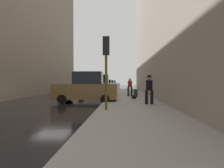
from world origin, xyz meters
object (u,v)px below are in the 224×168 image
pedestrian_with_fedora (149,88)px  parked_red_hatchback (103,86)px  parked_dark_green_sedan (111,84)px  rolling_suitcase (136,93)px  duffel_bag (134,97)px  parked_bronze_suv (86,88)px  parked_white_van (97,86)px  parked_blue_sedan (107,85)px  pedestrian_in_red_jacket (130,86)px  fire_hydrant (114,92)px  parked_gray_coupe (110,85)px  traffic_light (106,57)px

pedestrian_with_fedora → parked_red_hatchback: bearing=107.2°
parked_red_hatchback → parked_dark_green_sedan: size_ratio=1.01×
rolling_suitcase → duffel_bag: bearing=-99.0°
parked_bronze_suv → parked_red_hatchback: parked_bronze_suv is taller
parked_dark_green_sedan → rolling_suitcase: bearing=-81.8°
parked_white_van → parked_dark_green_sedan: size_ratio=1.10×
parked_blue_sedan → pedestrian_with_fedora: bearing=-78.1°
parked_white_van → parked_blue_sedan: (0.00, 12.81, -0.18)m
pedestrian_in_red_jacket → duffel_bag: 2.59m
parked_bronze_suv → rolling_suitcase: parked_bronze_suv is taller
fire_hydrant → pedestrian_with_fedora: pedestrian_with_fedora is taller
parked_bronze_suv → fire_hydrant: (1.80, 4.89, -0.54)m
parked_dark_green_sedan → parked_white_van: bearing=-90.0°
parked_dark_green_sedan → parked_blue_sedan: bearing=-90.0°
parked_bronze_suv → duffel_bag: bearing=21.4°
pedestrian_in_red_jacket → pedestrian_with_fedora: 5.86m
parked_gray_coupe → rolling_suitcase: (3.89, -21.17, -0.36)m
parked_white_van → pedestrian_in_red_jacket: 3.84m
pedestrian_in_red_jacket → parked_bronze_suv: bearing=-131.3°
duffel_bag → parked_bronze_suv: bearing=-158.6°
parked_blue_sedan → fire_hydrant: (1.80, -13.58, -0.35)m
parked_bronze_suv → pedestrian_with_fedora: 4.72m
parked_red_hatchback → duffel_bag: parked_red_hatchback is taller
parked_bronze_suv → traffic_light: (1.85, -4.17, 1.73)m
pedestrian_in_red_jacket → traffic_light: bearing=-100.8°
parked_blue_sedan → parked_dark_green_sedan: 11.80m
traffic_light → duffel_bag: bearing=72.6°
parked_dark_green_sedan → parked_gray_coupe: bearing=-90.0°
parked_blue_sedan → pedestrian_in_red_jacket: pedestrian_in_red_jacket is taller
parked_blue_sedan → pedestrian_in_red_jacket: bearing=-76.9°
pedestrian_in_red_jacket → parked_gray_coupe: bearing=99.4°
fire_hydrant → duffel_bag: (1.80, -3.48, -0.21)m
parked_red_hatchback → parked_gray_coupe: (0.00, 12.39, 0.00)m
duffel_bag → parked_red_hatchback: bearing=108.8°
parked_red_hatchback → parked_blue_sedan: size_ratio=1.00×
rolling_suitcase → duffel_bag: size_ratio=2.36×
parked_blue_sedan → rolling_suitcase: parked_blue_sedan is taller
parked_white_van → parked_gray_coupe: size_ratio=1.09×
parked_red_hatchback → fire_hydrant: size_ratio=6.04×
parked_white_van → rolling_suitcase: size_ratio=4.45×
parked_dark_green_sedan → traffic_light: size_ratio=1.17×
parked_blue_sedan → parked_dark_green_sedan: size_ratio=1.01×
parked_white_van → parked_bronze_suv: bearing=-90.0°
parked_blue_sedan → traffic_light: bearing=-85.3°
parked_blue_sedan → rolling_suitcase: 15.75m
fire_hydrant → parked_blue_sedan: bearing=97.6°
parked_gray_coupe → traffic_light: (1.85, -28.55, 1.91)m
traffic_light → parked_white_van: bearing=100.7°
parked_dark_green_sedan → duffel_bag: bearing=-82.9°
parked_bronze_suv → traffic_light: size_ratio=1.29×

